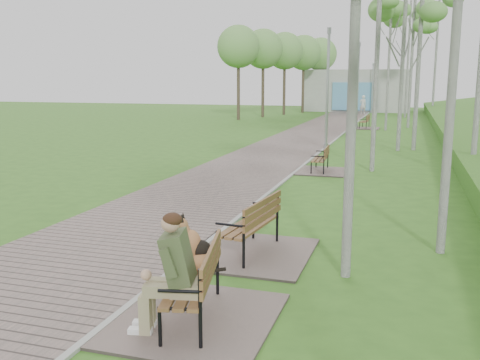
{
  "coord_description": "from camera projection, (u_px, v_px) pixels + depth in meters",
  "views": [
    {
      "loc": [
        3.44,
        -3.44,
        3.01
      ],
      "look_at": [
        0.58,
        5.71,
        1.21
      ],
      "focal_mm": 40.0,
      "sensor_mm": 36.0,
      "label": 1
    }
  ],
  "objects": [
    {
      "name": "pedestrian_near",
      "position": [
        363.0,
        105.0,
        47.48
      ],
      "size": [
        0.73,
        0.62,
        1.7
      ],
      "primitive_type": "imported",
      "rotation": [
        0.0,
        0.0,
        3.56
      ],
      "color": "silver",
      "rests_on": "ground"
    },
    {
      "name": "bench_second",
      "position": [
        249.0,
        241.0,
        9.35
      ],
      "size": [
        2.05,
        2.28,
        1.26
      ],
      "color": "#6A5C56",
      "rests_on": "ground"
    },
    {
      "name": "lamp_post_second",
      "position": [
        327.0,
        94.0,
        22.92
      ],
      "size": [
        0.2,
        0.2,
        5.19
      ],
      "color": "#94979C",
      "rests_on": "ground"
    },
    {
      "name": "bench_far",
      "position": [
        364.0,
        125.0,
        33.72
      ],
      "size": [
        1.76,
        1.95,
        1.08
      ],
      "color": "#6A5C56",
      "rests_on": "ground"
    },
    {
      "name": "birch_distant_b",
      "position": [
        439.0,
        9.0,
        45.09
      ],
      "size": [
        2.89,
        2.89,
        11.31
      ],
      "color": "silver",
      "rests_on": "ground"
    },
    {
      "name": "birch_distant_a",
      "position": [
        410.0,
        23.0,
        42.18
      ],
      "size": [
        2.8,
        2.8,
        9.53
      ],
      "color": "silver",
      "rests_on": "ground"
    },
    {
      "name": "lamp_post_far",
      "position": [
        372.0,
        90.0,
        49.34
      ],
      "size": [
        0.17,
        0.17,
        4.53
      ],
      "color": "#94979C",
      "rests_on": "ground"
    },
    {
      "name": "bench_third",
      "position": [
        320.0,
        166.0,
        17.79
      ],
      "size": [
        1.71,
        1.91,
        1.05
      ],
      "color": "#6A5C56",
      "rests_on": "ground"
    },
    {
      "name": "walkway",
      "position": [
        292.0,
        144.0,
        25.47
      ],
      "size": [
        3.5,
        67.0,
        0.04
      ],
      "primitive_type": "cube",
      "color": "#6A5C56",
      "rests_on": "ground"
    },
    {
      "name": "kerb",
      "position": [
        329.0,
        145.0,
        24.96
      ],
      "size": [
        0.1,
        67.0,
        0.05
      ],
      "primitive_type": "cube",
      "color": "#999993",
      "rests_on": "ground"
    },
    {
      "name": "lamp_post_third",
      "position": [
        358.0,
        89.0,
        33.09
      ],
      "size": [
        0.2,
        0.2,
        5.29
      ],
      "color": "#94979C",
      "rests_on": "ground"
    },
    {
      "name": "building_north",
      "position": [
        356.0,
        91.0,
        52.69
      ],
      "size": [
        10.0,
        5.2,
        4.0
      ],
      "color": "#9E9E99",
      "rests_on": "ground"
    },
    {
      "name": "bench_main",
      "position": [
        185.0,
        285.0,
        6.68
      ],
      "size": [
        1.99,
        2.21,
        1.73
      ],
      "color": "#6A5C56",
      "rests_on": "ground"
    },
    {
      "name": "birch_mid_c",
      "position": [
        405.0,
        25.0,
        22.14
      ],
      "size": [
        2.23,
        2.23,
        6.71
      ],
      "color": "silver",
      "rests_on": "ground"
    },
    {
      "name": "birch_far_c",
      "position": [
        414.0,
        23.0,
        33.24
      ],
      "size": [
        2.49,
        2.49,
        8.25
      ],
      "color": "silver",
      "rests_on": "ground"
    }
  ]
}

